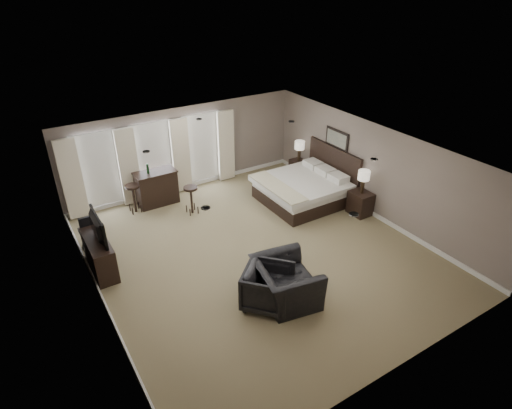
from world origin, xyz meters
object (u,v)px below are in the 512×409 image
armchair_far (268,286)px  bar_stool_left (134,199)px  bed (305,178)px  bar_counter (157,188)px  bar_stool_right (192,200)px  lamp_far (299,151)px  dresser (99,255)px  lamp_near (363,182)px  desk_chair (89,230)px  armchair_near (286,276)px  nightstand_near (360,203)px  tv (96,237)px  nightstand_far (298,169)px

armchair_far → bar_stool_left: armchair_far is taller
bed → bar_stool_left: bearing=155.7°
bar_stool_left → bed: bearing=-24.3°
bar_counter → bar_stool_right: bearing=-59.6°
bed → lamp_far: bed is taller
lamp_far → dresser: (-6.92, -1.65, -0.51)m
lamp_near → bar_stool_left: lamp_near is taller
dresser → armchair_far: bearing=-48.8°
bar_counter → desk_chair: bearing=-150.1°
lamp_near → armchair_near: size_ratio=0.49×
nightstand_near → desk_chair: size_ratio=0.68×
bar_counter → dresser: bearing=-133.8°
armchair_near → lamp_far: bearing=-29.1°
nightstand_near → dresser: bearing=169.7°
bed → bar_counter: bed is taller
tv → bar_counter: bar_counter is taller
bed → tv: bearing=-178.1°
nightstand_near → lamp_near: 0.67m
tv → dresser: bearing=0.0°
bar_counter → bar_stool_right: 1.23m
nightstand_far → tv: tv is taller
nightstand_near → armchair_near: 4.29m
bar_stool_right → desk_chair: (-2.86, -0.23, 0.08)m
tv → bar_stool_left: (1.53, 2.23, -0.47)m
armchair_far → bar_stool_right: bearing=44.4°
lamp_far → armchair_far: size_ratio=0.69×
dresser → nightstand_far: bearing=13.4°
lamp_far → bar_stool_left: (-5.39, 0.58, -0.50)m
tv → armchair_far: size_ratio=1.13×
lamp_near → desk_chair: 7.29m
bed → armchair_near: size_ratio=1.73×
dresser → armchair_far: 4.01m
armchair_near → armchair_far: 0.42m
bar_stool_left → bar_stool_right: 1.64m
armchair_far → bar_stool_left: 5.36m
bar_stool_left → dresser: bearing=-124.5°
lamp_far → armchair_far: bearing=-132.6°
desk_chair → armchair_far: bearing=121.7°
armchair_near → tv: bearing=55.1°
bar_stool_right → nightstand_far: bearing=4.8°
dresser → armchair_far: size_ratio=1.45×
lamp_far → bar_counter: (-4.65, 0.72, -0.40)m
tv → bar_stool_left: size_ratio=1.30×
nightstand_far → bar_counter: bearing=171.2°
lamp_far → nightstand_far: bearing=0.0°
bar_stool_left → desk_chair: size_ratio=0.86×
lamp_far → tv: lamp_far is taller
bar_stool_right → desk_chair: desk_chair is taller
nightstand_near → tv: size_ratio=0.61×
lamp_near → dresser: 7.06m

